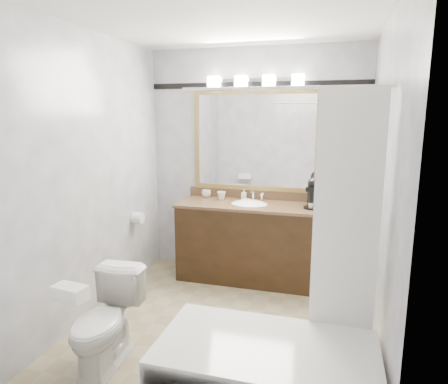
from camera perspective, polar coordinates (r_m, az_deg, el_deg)
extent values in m
cube|color=gray|center=(3.65, -0.12, -18.41)|extent=(2.40, 2.60, 0.01)
cube|color=white|center=(3.25, -0.13, 23.73)|extent=(2.40, 2.60, 0.01)
cube|color=silver|center=(4.48, 4.48, 4.12)|extent=(2.40, 0.01, 2.50)
cube|color=silver|center=(2.03, -10.33, -4.69)|extent=(2.40, 0.01, 2.50)
cube|color=silver|center=(3.73, -18.22, 2.17)|extent=(0.01, 2.60, 2.50)
cube|color=silver|center=(3.12, 21.68, 0.26)|extent=(0.01, 2.60, 2.50)
cube|color=black|center=(4.39, 3.55, -7.29)|extent=(1.50, 0.55, 0.82)
cube|color=olive|center=(4.27, 3.62, -1.87)|extent=(1.53, 0.58, 0.03)
cube|color=olive|center=(4.52, 4.36, -0.32)|extent=(1.53, 0.03, 0.10)
ellipsoid|color=white|center=(4.27, 3.62, -2.07)|extent=(0.44, 0.34, 0.14)
cube|color=#A28549|center=(4.43, 4.57, 14.08)|extent=(1.40, 0.04, 0.05)
cube|color=#A28549|center=(4.50, 4.36, 0.60)|extent=(1.40, 0.04, 0.05)
cube|color=#A28549|center=(4.61, -3.86, 7.45)|extent=(0.05, 0.04, 1.00)
cube|color=#A28549|center=(4.35, 13.28, 6.95)|extent=(0.05, 0.04, 1.00)
cube|color=white|center=(4.44, 4.48, 7.29)|extent=(1.30, 0.01, 1.00)
cube|color=silver|center=(4.42, 4.57, 15.71)|extent=(0.90, 0.05, 0.03)
cube|color=white|center=(4.49, -1.42, 15.42)|extent=(0.12, 0.12, 0.12)
cube|color=white|center=(4.41, 2.45, 15.49)|extent=(0.12, 0.12, 0.12)
cube|color=white|center=(4.35, 6.44, 15.49)|extent=(0.12, 0.12, 0.12)
cube|color=white|center=(4.31, 10.53, 15.42)|extent=(0.12, 0.12, 0.12)
cube|color=black|center=(4.44, 4.62, 15.04)|extent=(2.40, 0.01, 0.06)
cube|color=white|center=(2.67, 5.97, -24.95)|extent=(1.30, 0.72, 0.45)
cylinder|color=silver|center=(2.54, 8.31, 14.48)|extent=(1.30, 0.02, 0.02)
cube|color=white|center=(2.58, 17.09, -3.31)|extent=(0.40, 0.04, 1.55)
cylinder|color=white|center=(4.37, -12.22, -3.64)|extent=(0.11, 0.12, 0.12)
imported|color=white|center=(3.11, -16.62, -17.34)|extent=(0.41, 0.68, 0.68)
cube|color=white|center=(2.69, -21.13, -13.27)|extent=(0.23, 0.15, 0.09)
cylinder|color=black|center=(4.15, 12.37, -2.18)|extent=(0.16, 0.16, 0.02)
cylinder|color=black|center=(4.17, 12.71, -0.49)|extent=(0.13, 0.13, 0.23)
sphere|color=black|center=(4.15, 12.78, 1.08)|extent=(0.14, 0.14, 0.14)
cube|color=black|center=(4.09, 12.39, 0.38)|extent=(0.11, 0.11, 0.04)
cylinder|color=silver|center=(4.12, 12.30, -1.86)|extent=(0.05, 0.05, 0.05)
imported|color=white|center=(4.60, -2.53, -0.21)|extent=(0.14, 0.14, 0.08)
imported|color=white|center=(4.46, -0.36, -0.51)|extent=(0.10, 0.10, 0.09)
imported|color=white|center=(4.45, 2.87, -0.35)|extent=(0.05, 0.06, 0.12)
cube|color=beige|center=(4.39, 3.21, -1.14)|extent=(0.08, 0.05, 0.02)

